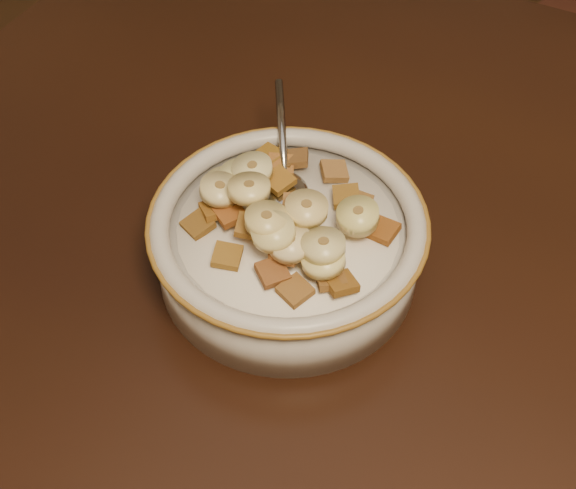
% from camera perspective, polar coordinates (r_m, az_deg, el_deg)
% --- Properties ---
extents(cereal_bowl, '(0.20, 0.20, 0.05)m').
position_cam_1_polar(cereal_bowl, '(0.62, -0.00, -0.35)').
color(cereal_bowl, beige).
rests_on(cereal_bowl, table).
extents(milk, '(0.17, 0.17, 0.00)m').
position_cam_1_polar(milk, '(0.60, -0.00, 1.15)').
color(milk, white).
rests_on(milk, cereal_bowl).
extents(spoon, '(0.06, 0.06, 0.01)m').
position_cam_1_polar(spoon, '(0.62, -0.16, 3.64)').
color(spoon, '#969799').
rests_on(spoon, cereal_bowl).
extents(cereal_square_0, '(0.03, 0.03, 0.01)m').
position_cam_1_polar(cereal_square_0, '(0.55, 0.52, -3.29)').
color(cereal_square_0, brown).
rests_on(cereal_square_0, milk).
extents(cereal_square_1, '(0.03, 0.03, 0.01)m').
position_cam_1_polar(cereal_square_1, '(0.58, 0.62, 2.83)').
color(cereal_square_1, brown).
rests_on(cereal_square_1, milk).
extents(cereal_square_2, '(0.02, 0.02, 0.01)m').
position_cam_1_polar(cereal_square_2, '(0.56, -0.05, -0.56)').
color(cereal_square_2, '#9D5E31').
rests_on(cereal_square_2, milk).
extents(cereal_square_3, '(0.02, 0.02, 0.01)m').
position_cam_1_polar(cereal_square_3, '(0.62, -4.44, 3.80)').
color(cereal_square_3, brown).
rests_on(cereal_square_3, milk).
extents(cereal_square_4, '(0.03, 0.03, 0.01)m').
position_cam_1_polar(cereal_square_4, '(0.59, -4.14, 2.20)').
color(cereal_square_4, brown).
rests_on(cereal_square_4, milk).
extents(cereal_square_5, '(0.03, 0.03, 0.01)m').
position_cam_1_polar(cereal_square_5, '(0.64, 0.53, 6.14)').
color(cereal_square_5, brown).
rests_on(cereal_square_5, milk).
extents(cereal_square_6, '(0.03, 0.03, 0.01)m').
position_cam_1_polar(cereal_square_6, '(0.58, -4.35, -0.82)').
color(cereal_square_6, brown).
rests_on(cereal_square_6, milk).
extents(cereal_square_7, '(0.02, 0.02, 0.01)m').
position_cam_1_polar(cereal_square_7, '(0.61, 4.98, 3.03)').
color(cereal_square_7, brown).
rests_on(cereal_square_7, milk).
extents(cereal_square_8, '(0.03, 0.03, 0.01)m').
position_cam_1_polar(cereal_square_8, '(0.61, -0.66, 4.58)').
color(cereal_square_8, '#9D611C').
rests_on(cereal_square_8, milk).
extents(cereal_square_9, '(0.03, 0.03, 0.01)m').
position_cam_1_polar(cereal_square_9, '(0.61, 4.16, 3.45)').
color(cereal_square_9, brown).
rests_on(cereal_square_9, milk).
extents(cereal_square_10, '(0.02, 0.02, 0.01)m').
position_cam_1_polar(cereal_square_10, '(0.59, 6.78, 1.01)').
color(cereal_square_10, brown).
rests_on(cereal_square_10, milk).
extents(cereal_square_11, '(0.03, 0.03, 0.01)m').
position_cam_1_polar(cereal_square_11, '(0.60, -5.20, 2.51)').
color(cereal_square_11, brown).
rests_on(cereal_square_11, milk).
extents(cereal_square_12, '(0.03, 0.03, 0.01)m').
position_cam_1_polar(cereal_square_12, '(0.56, -1.10, -1.97)').
color(cereal_square_12, brown).
rests_on(cereal_square_12, milk).
extents(cereal_square_13, '(0.02, 0.02, 0.01)m').
position_cam_1_polar(cereal_square_13, '(0.64, -0.38, 5.94)').
color(cereal_square_13, brown).
rests_on(cereal_square_13, milk).
extents(cereal_square_14, '(0.02, 0.02, 0.01)m').
position_cam_1_polar(cereal_square_14, '(0.64, -1.34, 6.34)').
color(cereal_square_14, brown).
rests_on(cereal_square_14, milk).
extents(cereal_square_15, '(0.03, 0.03, 0.01)m').
position_cam_1_polar(cereal_square_15, '(0.56, 3.08, -2.41)').
color(cereal_square_15, brown).
rests_on(cereal_square_15, milk).
extents(cereal_square_16, '(0.03, 0.03, 0.01)m').
position_cam_1_polar(cereal_square_16, '(0.58, -2.72, 1.30)').
color(cereal_square_16, olive).
rests_on(cereal_square_16, milk).
extents(cereal_square_17, '(0.03, 0.03, 0.01)m').
position_cam_1_polar(cereal_square_17, '(0.64, -0.54, 5.67)').
color(cereal_square_17, olive).
rests_on(cereal_square_17, milk).
extents(cereal_square_18, '(0.03, 0.03, 0.01)m').
position_cam_1_polar(cereal_square_18, '(0.63, 3.31, 5.24)').
color(cereal_square_18, olive).
rests_on(cereal_square_18, milk).
extents(cereal_square_19, '(0.03, 0.03, 0.01)m').
position_cam_1_polar(cereal_square_19, '(0.56, 3.79, -2.76)').
color(cereal_square_19, brown).
rests_on(cereal_square_19, milk).
extents(cereal_square_20, '(0.03, 0.03, 0.01)m').
position_cam_1_polar(cereal_square_20, '(0.60, -6.43, 1.42)').
color(cereal_square_20, brown).
rests_on(cereal_square_20, milk).
extents(banana_slice_0, '(0.04, 0.04, 0.01)m').
position_cam_1_polar(banana_slice_0, '(0.58, 4.95, 1.94)').
color(banana_slice_0, tan).
rests_on(banana_slice_0, milk).
extents(banana_slice_1, '(0.04, 0.04, 0.01)m').
position_cam_1_polar(banana_slice_1, '(0.61, -2.55, 5.36)').
color(banana_slice_1, beige).
rests_on(banana_slice_1, milk).
extents(banana_slice_2, '(0.04, 0.04, 0.02)m').
position_cam_1_polar(banana_slice_2, '(0.56, -1.06, 0.91)').
color(banana_slice_2, '#EEE088').
rests_on(banana_slice_2, milk).
extents(banana_slice_3, '(0.04, 0.04, 0.02)m').
position_cam_1_polar(banana_slice_3, '(0.56, 2.53, -1.07)').
color(banana_slice_3, '#F0DA82').
rests_on(banana_slice_3, milk).
extents(banana_slice_4, '(0.04, 0.04, 0.01)m').
position_cam_1_polar(banana_slice_4, '(0.58, 4.99, 2.11)').
color(banana_slice_4, '#E8DA6F').
rests_on(banana_slice_4, milk).
extents(banana_slice_5, '(0.04, 0.04, 0.01)m').
position_cam_1_polar(banana_slice_5, '(0.56, -1.53, 1.78)').
color(banana_slice_5, '#F0DE7E').
rests_on(banana_slice_5, milk).
extents(banana_slice_6, '(0.04, 0.04, 0.01)m').
position_cam_1_polar(banana_slice_6, '(0.61, -3.47, 4.83)').
color(banana_slice_6, '#F3EA98').
rests_on(banana_slice_6, milk).
extents(banana_slice_7, '(0.04, 0.04, 0.01)m').
position_cam_1_polar(banana_slice_7, '(0.57, 1.32, 2.58)').
color(banana_slice_7, '#F6E395').
rests_on(banana_slice_7, milk).
extents(banana_slice_8, '(0.04, 0.04, 0.01)m').
position_cam_1_polar(banana_slice_8, '(0.55, 2.53, -0.08)').
color(banana_slice_8, beige).
rests_on(banana_slice_8, milk).
extents(banana_slice_9, '(0.04, 0.04, 0.01)m').
position_cam_1_polar(banana_slice_9, '(0.61, -4.55, 4.24)').
color(banana_slice_9, '#F8E6A0').
rests_on(banana_slice_9, milk).
extents(banana_slice_10, '(0.04, 0.04, 0.02)m').
position_cam_1_polar(banana_slice_10, '(0.60, -4.84, 3.92)').
color(banana_slice_10, beige).
rests_on(banana_slice_10, milk).
extents(banana_slice_11, '(0.03, 0.03, 0.02)m').
position_cam_1_polar(banana_slice_11, '(0.58, -2.77, 3.99)').
color(banana_slice_11, '#FFEBA1').
rests_on(banana_slice_11, milk).
extents(banana_slice_12, '(0.04, 0.04, 0.01)m').
position_cam_1_polar(banana_slice_12, '(0.56, 0.13, 0.11)').
color(banana_slice_12, beige).
rests_on(banana_slice_12, milk).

